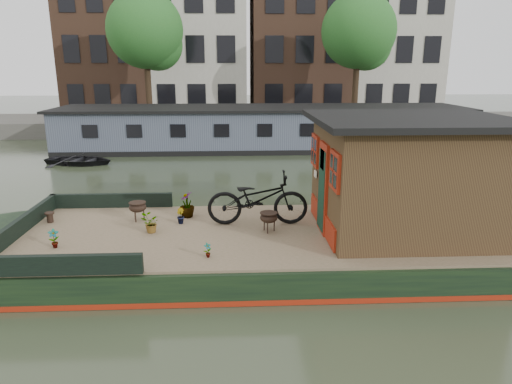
{
  "coord_description": "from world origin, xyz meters",
  "views": [
    {
      "loc": [
        -1.42,
        -9.14,
        4.05
      ],
      "look_at": [
        -0.96,
        0.5,
        1.39
      ],
      "focal_mm": 32.0,
      "sensor_mm": 36.0,
      "label": 1
    }
  ],
  "objects_px": {
    "potted_plant_a": "(54,239)",
    "brazier_rear": "(138,211)",
    "bicycle": "(258,199)",
    "cabin": "(407,174)",
    "brazier_front": "(269,222)",
    "dinghy": "(79,157)"
  },
  "relations": [
    {
      "from": "potted_plant_a",
      "to": "brazier_rear",
      "type": "relative_size",
      "value": 0.87
    },
    {
      "from": "bicycle",
      "to": "brazier_rear",
      "type": "bearing_deg",
      "value": 83.4
    },
    {
      "from": "cabin",
      "to": "brazier_front",
      "type": "bearing_deg",
      "value": -179.84
    },
    {
      "from": "brazier_rear",
      "to": "brazier_front",
      "type": "bearing_deg",
      "value": -16.47
    },
    {
      "from": "brazier_front",
      "to": "dinghy",
      "type": "relative_size",
      "value": 0.15
    },
    {
      "from": "cabin",
      "to": "potted_plant_a",
      "type": "xyz_separation_m",
      "value": [
        -7.12,
        -0.71,
        -1.04
      ]
    },
    {
      "from": "brazier_front",
      "to": "dinghy",
      "type": "bearing_deg",
      "value": 125.16
    },
    {
      "from": "brazier_rear",
      "to": "dinghy",
      "type": "bearing_deg",
      "value": 114.88
    },
    {
      "from": "bicycle",
      "to": "brazier_front",
      "type": "relative_size",
      "value": 5.16
    },
    {
      "from": "dinghy",
      "to": "potted_plant_a",
      "type": "bearing_deg",
      "value": -151.85
    },
    {
      "from": "cabin",
      "to": "dinghy",
      "type": "xyz_separation_m",
      "value": [
        -10.28,
        10.47,
        -1.58
      ]
    },
    {
      "from": "bicycle",
      "to": "brazier_front",
      "type": "bearing_deg",
      "value": -157.02
    },
    {
      "from": "brazier_front",
      "to": "dinghy",
      "type": "height_order",
      "value": "brazier_front"
    },
    {
      "from": "bicycle",
      "to": "dinghy",
      "type": "xyz_separation_m",
      "value": [
        -7.17,
        9.96,
        -0.93
      ]
    },
    {
      "from": "cabin",
      "to": "potted_plant_a",
      "type": "bearing_deg",
      "value": -174.29
    },
    {
      "from": "brazier_front",
      "to": "potted_plant_a",
      "type": "bearing_deg",
      "value": -170.53
    },
    {
      "from": "potted_plant_a",
      "to": "dinghy",
      "type": "distance_m",
      "value": 11.63
    },
    {
      "from": "potted_plant_a",
      "to": "dinghy",
      "type": "bearing_deg",
      "value": 105.78
    },
    {
      "from": "cabin",
      "to": "bicycle",
      "type": "relative_size",
      "value": 1.81
    },
    {
      "from": "brazier_front",
      "to": "bicycle",
      "type": "bearing_deg",
      "value": 112.22
    },
    {
      "from": "cabin",
      "to": "bicycle",
      "type": "xyz_separation_m",
      "value": [
        -3.11,
        0.51,
        -0.65
      ]
    },
    {
      "from": "cabin",
      "to": "brazier_rear",
      "type": "bearing_deg",
      "value": 171.64
    }
  ]
}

